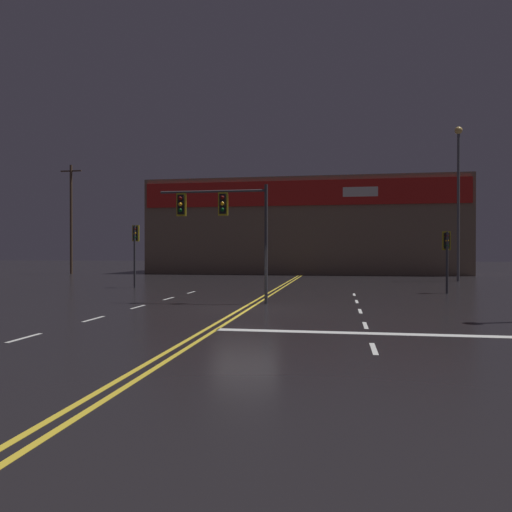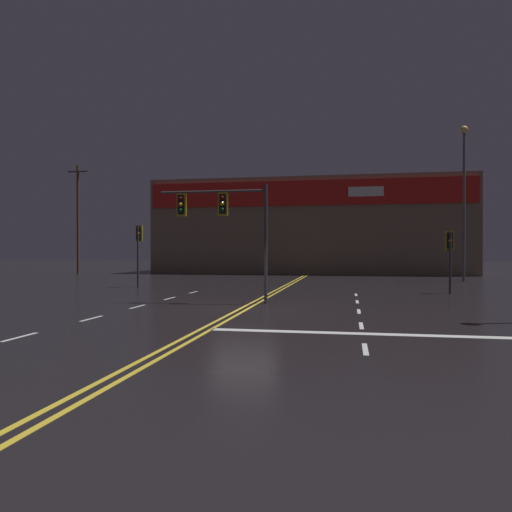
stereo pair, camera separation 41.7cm
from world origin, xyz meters
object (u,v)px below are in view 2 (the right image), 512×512
Objects in this scene: traffic_signal_median at (221,213)px; traffic_signal_corner_northeast at (450,248)px; traffic_signal_corner_northwest at (139,242)px; streetlight_median_approach at (464,185)px.

traffic_signal_median is 1.53× the size of traffic_signal_corner_northeast.
streetlight_median_approach is at bearing 26.06° from traffic_signal_corner_northwest.
traffic_signal_corner_northwest is at bearing 175.88° from traffic_signal_corner_northeast.
traffic_signal_corner_northeast is 0.86× the size of traffic_signal_corner_northwest.
streetlight_median_approach is at bearing 74.66° from traffic_signal_corner_northeast.
traffic_signal_corner_northeast is (10.56, 6.88, -1.42)m from traffic_signal_median.
traffic_signal_corner_northwest reaches higher than traffic_signal_corner_northeast.
traffic_signal_corner_northwest is 0.33× the size of streetlight_median_approach.
traffic_signal_corner_northwest is 23.84m from streetlight_median_approach.
traffic_signal_median reaches higher than traffic_signal_corner_northwest.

